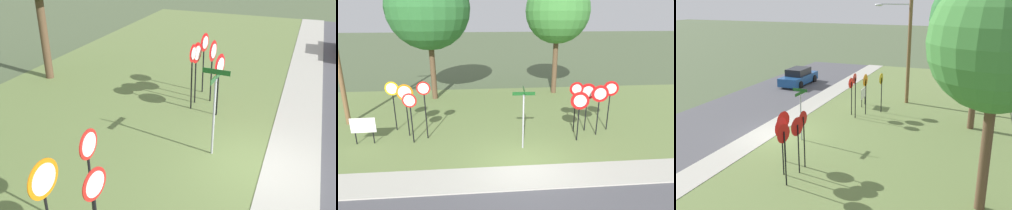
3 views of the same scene
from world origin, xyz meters
The scene contains 12 objects.
ground_plane centered at (0.00, 0.00, 0.00)m, with size 160.00×160.00×0.00m, color #4C5B3D.
sidewalk_strip centered at (0.00, -0.80, 0.03)m, with size 44.00×1.60×0.06m, color #ADAA9E.
grass_median centered at (0.00, 6.00, 0.02)m, with size 44.00×12.00×0.04m, color olive.
stop_sign_near_left centered at (-5.10, 3.35, 1.94)m, with size 0.78×0.10×2.59m.
stop_sign_far_left centered at (-4.72, 2.54, 1.75)m, with size 0.65×0.12×2.38m.
stop_sign_far_center centered at (-4.16, 2.98, 2.03)m, with size 0.63×0.10×2.79m.
yield_sign_near_left centered at (3.65, 3.17, 1.89)m, with size 0.80×0.17×2.48m.
yield_sign_near_right centered at (4.04, 2.64, 1.92)m, with size 0.82×0.12×2.51m.
yield_sign_far_left centered at (3.06, 3.14, 1.95)m, with size 0.68×0.11×2.57m.
yield_sign_far_right centered at (2.88, 2.08, 1.81)m, with size 0.83×0.19×2.38m.
yield_sign_center centered at (4.82, 3.20, 1.96)m, with size 0.75×0.16×2.56m.
street_name_post centered at (0.23, 1.57, 1.69)m, with size 0.96×0.82×2.75m.
Camera 1 is at (-9.30, -0.69, 6.22)m, focal length 39.30 mm.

